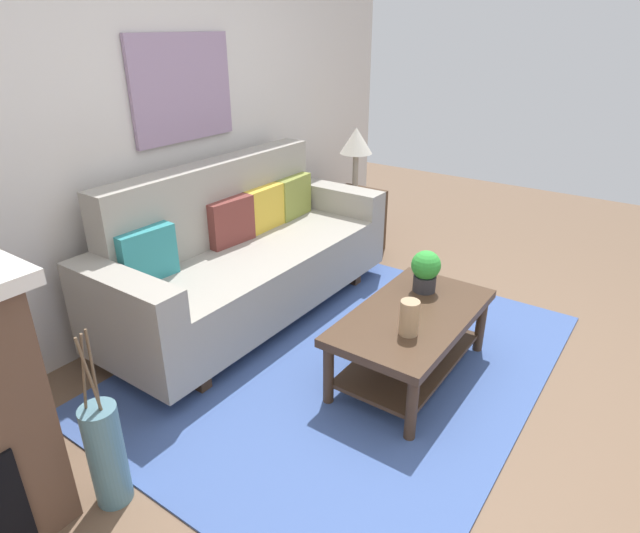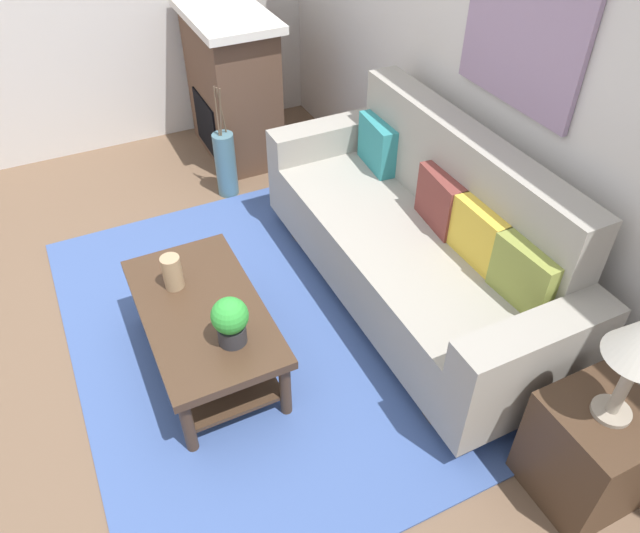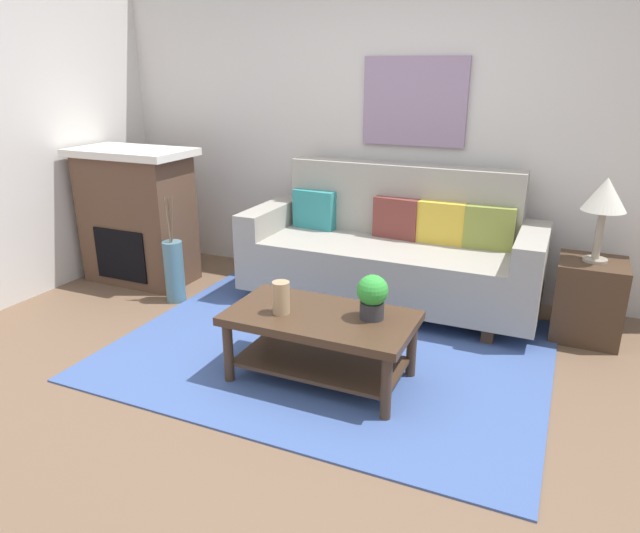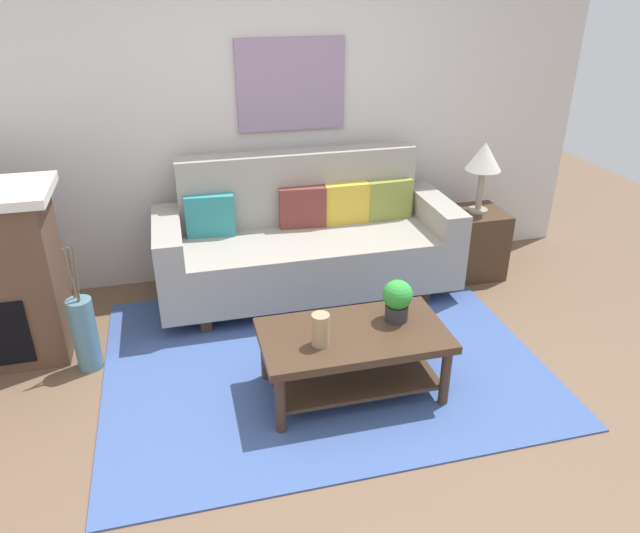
{
  "view_description": "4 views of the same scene",
  "coord_description": "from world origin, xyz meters",
  "px_view_note": "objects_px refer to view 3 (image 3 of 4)",
  "views": [
    {
      "loc": [
        -2.37,
        -0.95,
        1.93
      ],
      "look_at": [
        -0.05,
        0.68,
        0.63
      ],
      "focal_mm": 29.75,
      "sensor_mm": 36.0,
      "label": 1
    },
    {
      "loc": [
        2.37,
        -0.28,
        2.61
      ],
      "look_at": [
        0.22,
        0.75,
        0.57
      ],
      "focal_mm": 33.89,
      "sensor_mm": 36.0,
      "label": 2
    },
    {
      "loc": [
        1.34,
        -2.66,
        1.79
      ],
      "look_at": [
        -0.13,
        0.63,
        0.54
      ],
      "focal_mm": 32.01,
      "sensor_mm": 36.0,
      "label": 3
    },
    {
      "loc": [
        -0.82,
        -2.69,
        2.34
      ],
      "look_at": [
        0.03,
        0.66,
        0.61
      ],
      "focal_mm": 33.62,
      "sensor_mm": 36.0,
      "label": 4
    }
  ],
  "objects_px": {
    "throw_pillow_teal": "(315,209)",
    "tabletop_vase": "(281,298)",
    "throw_pillow_mustard": "(442,223)",
    "floor_vase": "(174,272)",
    "potted_plant_tabletop": "(372,295)",
    "couch": "(391,252)",
    "side_table": "(588,299)",
    "throw_pillow_olive": "(489,228)",
    "framed_painting": "(414,102)",
    "throw_pillow_maroon": "(397,218)",
    "coffee_table": "(321,332)",
    "fireplace": "(137,216)",
    "table_lamp": "(605,198)"
  },
  "relations": [
    {
      "from": "throw_pillow_teal",
      "to": "tabletop_vase",
      "type": "distance_m",
      "value": 1.59
    },
    {
      "from": "throw_pillow_mustard",
      "to": "floor_vase",
      "type": "xyz_separation_m",
      "value": [
        -1.95,
        -0.77,
        -0.43
      ]
    },
    {
      "from": "potted_plant_tabletop",
      "to": "throw_pillow_teal",
      "type": "bearing_deg",
      "value": 125.77
    },
    {
      "from": "couch",
      "to": "side_table",
      "type": "relative_size",
      "value": 4.05
    },
    {
      "from": "throw_pillow_olive",
      "to": "floor_vase",
      "type": "xyz_separation_m",
      "value": [
        -2.31,
        -0.77,
        -0.43
      ]
    },
    {
      "from": "throw_pillow_teal",
      "to": "throw_pillow_olive",
      "type": "distance_m",
      "value": 1.42
    },
    {
      "from": "framed_painting",
      "to": "floor_vase",
      "type": "bearing_deg",
      "value": -145.17
    },
    {
      "from": "throw_pillow_maroon",
      "to": "floor_vase",
      "type": "height_order",
      "value": "throw_pillow_maroon"
    },
    {
      "from": "floor_vase",
      "to": "potted_plant_tabletop",
      "type": "bearing_deg",
      "value": -17.5
    },
    {
      "from": "floor_vase",
      "to": "framed_painting",
      "type": "xyz_separation_m",
      "value": [
        1.6,
        1.11,
        1.29
      ]
    },
    {
      "from": "coffee_table",
      "to": "floor_vase",
      "type": "height_order",
      "value": "floor_vase"
    },
    {
      "from": "throw_pillow_olive",
      "to": "fireplace",
      "type": "xyz_separation_m",
      "value": [
        -2.89,
        -0.48,
        -0.09
      ]
    },
    {
      "from": "throw_pillow_mustard",
      "to": "coffee_table",
      "type": "bearing_deg",
      "value": -104.65
    },
    {
      "from": "couch",
      "to": "coffee_table",
      "type": "bearing_deg",
      "value": -90.85
    },
    {
      "from": "tabletop_vase",
      "to": "fireplace",
      "type": "distance_m",
      "value": 2.2
    },
    {
      "from": "throw_pillow_olive",
      "to": "coffee_table",
      "type": "bearing_deg",
      "value": -116.99
    },
    {
      "from": "throw_pillow_teal",
      "to": "potted_plant_tabletop",
      "type": "distance_m",
      "value": 1.68
    },
    {
      "from": "throw_pillow_mustard",
      "to": "side_table",
      "type": "relative_size",
      "value": 0.64
    },
    {
      "from": "couch",
      "to": "framed_painting",
      "type": "bearing_deg",
      "value": 90.0
    },
    {
      "from": "potted_plant_tabletop",
      "to": "framed_painting",
      "type": "bearing_deg",
      "value": 99.05
    },
    {
      "from": "throw_pillow_teal",
      "to": "floor_vase",
      "type": "bearing_deg",
      "value": -139.06
    },
    {
      "from": "throw_pillow_maroon",
      "to": "coffee_table",
      "type": "relative_size",
      "value": 0.33
    },
    {
      "from": "tabletop_vase",
      "to": "table_lamp",
      "type": "height_order",
      "value": "table_lamp"
    },
    {
      "from": "couch",
      "to": "fireplace",
      "type": "bearing_deg",
      "value": -170.77
    },
    {
      "from": "throw_pillow_mustard",
      "to": "tabletop_vase",
      "type": "height_order",
      "value": "throw_pillow_mustard"
    },
    {
      "from": "couch",
      "to": "coffee_table",
      "type": "distance_m",
      "value": 1.31
    },
    {
      "from": "coffee_table",
      "to": "floor_vase",
      "type": "bearing_deg",
      "value": 157.34
    },
    {
      "from": "throw_pillow_teal",
      "to": "fireplace",
      "type": "distance_m",
      "value": 1.55
    },
    {
      "from": "throw_pillow_teal",
      "to": "tabletop_vase",
      "type": "relative_size",
      "value": 1.85
    },
    {
      "from": "table_lamp",
      "to": "framed_painting",
      "type": "height_order",
      "value": "framed_painting"
    },
    {
      "from": "potted_plant_tabletop",
      "to": "framed_painting",
      "type": "relative_size",
      "value": 0.31
    },
    {
      "from": "table_lamp",
      "to": "floor_vase",
      "type": "distance_m",
      "value": 3.19
    },
    {
      "from": "tabletop_vase",
      "to": "floor_vase",
      "type": "bearing_deg",
      "value": 151.58
    },
    {
      "from": "throw_pillow_teal",
      "to": "coffee_table",
      "type": "height_order",
      "value": "throw_pillow_teal"
    },
    {
      "from": "throw_pillow_maroon",
      "to": "framed_painting",
      "type": "bearing_deg",
      "value": 90.0
    },
    {
      "from": "coffee_table",
      "to": "side_table",
      "type": "bearing_deg",
      "value": 41.64
    },
    {
      "from": "potted_plant_tabletop",
      "to": "side_table",
      "type": "relative_size",
      "value": 0.47
    },
    {
      "from": "throw_pillow_maroon",
      "to": "throw_pillow_olive",
      "type": "relative_size",
      "value": 1.0
    },
    {
      "from": "coffee_table",
      "to": "floor_vase",
      "type": "distance_m",
      "value": 1.71
    },
    {
      "from": "coffee_table",
      "to": "throw_pillow_teal",
      "type": "bearing_deg",
      "value": 115.75
    },
    {
      "from": "floor_vase",
      "to": "throw_pillow_maroon",
      "type": "bearing_deg",
      "value": 25.76
    },
    {
      "from": "throw_pillow_olive",
      "to": "table_lamp",
      "type": "relative_size",
      "value": 0.63
    },
    {
      "from": "throw_pillow_maroon",
      "to": "throw_pillow_olive",
      "type": "bearing_deg",
      "value": 0.0
    },
    {
      "from": "throw_pillow_mustard",
      "to": "floor_vase",
      "type": "distance_m",
      "value": 2.14
    },
    {
      "from": "tabletop_vase",
      "to": "table_lamp",
      "type": "xyz_separation_m",
      "value": [
        1.67,
        1.37,
        0.47
      ]
    },
    {
      "from": "throw_pillow_teal",
      "to": "fireplace",
      "type": "bearing_deg",
      "value": -161.95
    },
    {
      "from": "potted_plant_tabletop",
      "to": "side_table",
      "type": "distance_m",
      "value": 1.71
    },
    {
      "from": "side_table",
      "to": "framed_painting",
      "type": "height_order",
      "value": "framed_painting"
    },
    {
      "from": "tabletop_vase",
      "to": "fireplace",
      "type": "relative_size",
      "value": 0.17
    },
    {
      "from": "throw_pillow_olive",
      "to": "floor_vase",
      "type": "height_order",
      "value": "throw_pillow_olive"
    }
  ]
}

